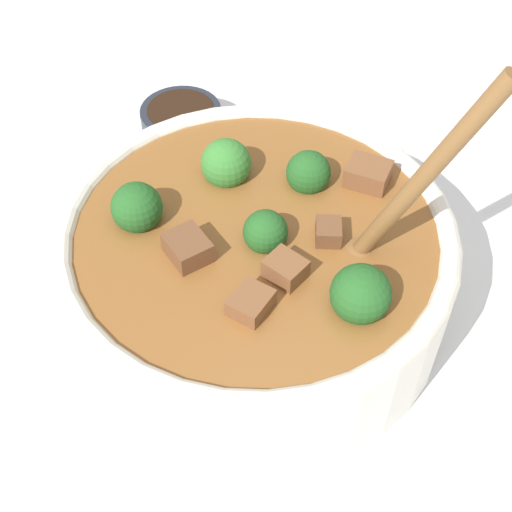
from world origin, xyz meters
TOP-DOWN VIEW (x-y plane):
  - ground_plane at (0.00, 0.00)m, footprint 4.00×4.00m
  - stew_bowl at (-0.00, -0.00)m, footprint 0.29×0.29m
  - condiment_bowl at (0.21, -0.07)m, footprint 0.08×0.08m

SIDE VIEW (x-z plane):
  - ground_plane at x=0.00m, z-range 0.00..0.00m
  - condiment_bowl at x=0.21m, z-range 0.00..0.04m
  - stew_bowl at x=0.00m, z-range -0.07..0.17m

